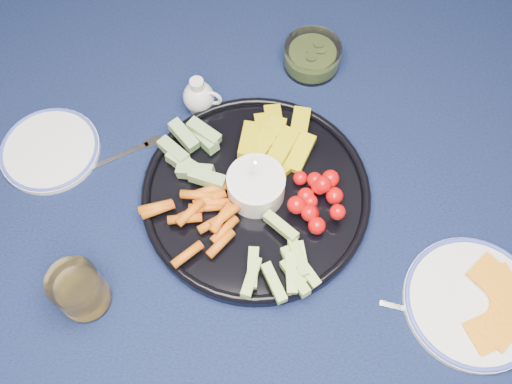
{
  "coord_description": "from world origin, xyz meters",
  "views": [
    {
      "loc": [
        -0.1,
        -0.41,
        1.65
      ],
      "look_at": [
        -0.11,
        0.04,
        0.77
      ],
      "focal_mm": 40.0,
      "sensor_mm": 36.0,
      "label": 1
    }
  ],
  "objects_px": {
    "cheese_plate": "(474,302)",
    "juice_tumbler": "(81,291)",
    "dining_table": "(315,237)",
    "crudite_platter": "(254,191)",
    "creamer_pitcher": "(199,97)",
    "pickle_bowl": "(312,57)",
    "side_plate_extra": "(50,150)"
  },
  "relations": [
    {
      "from": "dining_table",
      "to": "juice_tumbler",
      "type": "distance_m",
      "value": 0.43
    },
    {
      "from": "pickle_bowl",
      "to": "cheese_plate",
      "type": "xyz_separation_m",
      "value": [
        0.25,
        -0.48,
        -0.01
      ]
    },
    {
      "from": "crudite_platter",
      "to": "side_plate_extra",
      "type": "xyz_separation_m",
      "value": [
        -0.38,
        0.08,
        -0.02
      ]
    },
    {
      "from": "dining_table",
      "to": "crudite_platter",
      "type": "distance_m",
      "value": 0.16
    },
    {
      "from": "dining_table",
      "to": "creamer_pitcher",
      "type": "distance_m",
      "value": 0.34
    },
    {
      "from": "dining_table",
      "to": "cheese_plate",
      "type": "bearing_deg",
      "value": -31.45
    },
    {
      "from": "cheese_plate",
      "to": "juice_tumbler",
      "type": "xyz_separation_m",
      "value": [
        -0.62,
        -0.01,
        0.03
      ]
    },
    {
      "from": "creamer_pitcher",
      "to": "juice_tumbler",
      "type": "bearing_deg",
      "value": -112.57
    },
    {
      "from": "creamer_pitcher",
      "to": "side_plate_extra",
      "type": "height_order",
      "value": "creamer_pitcher"
    },
    {
      "from": "crudite_platter",
      "to": "juice_tumbler",
      "type": "bearing_deg",
      "value": -144.22
    },
    {
      "from": "cheese_plate",
      "to": "crudite_platter",
      "type": "bearing_deg",
      "value": 152.51
    },
    {
      "from": "crudite_platter",
      "to": "creamer_pitcher",
      "type": "xyz_separation_m",
      "value": [
        -0.11,
        0.19,
        0.01
      ]
    },
    {
      "from": "creamer_pitcher",
      "to": "cheese_plate",
      "type": "relative_size",
      "value": 0.37
    },
    {
      "from": "creamer_pitcher",
      "to": "dining_table",
      "type": "bearing_deg",
      "value": -45.42
    },
    {
      "from": "juice_tumbler",
      "to": "side_plate_extra",
      "type": "height_order",
      "value": "juice_tumbler"
    },
    {
      "from": "crudite_platter",
      "to": "pickle_bowl",
      "type": "height_order",
      "value": "crudite_platter"
    },
    {
      "from": "creamer_pitcher",
      "to": "pickle_bowl",
      "type": "height_order",
      "value": "creamer_pitcher"
    },
    {
      "from": "dining_table",
      "to": "crudite_platter",
      "type": "bearing_deg",
      "value": 161.73
    },
    {
      "from": "creamer_pitcher",
      "to": "side_plate_extra",
      "type": "relative_size",
      "value": 0.45
    },
    {
      "from": "cheese_plate",
      "to": "side_plate_extra",
      "type": "bearing_deg",
      "value": 159.86
    },
    {
      "from": "creamer_pitcher",
      "to": "pickle_bowl",
      "type": "distance_m",
      "value": 0.24
    },
    {
      "from": "juice_tumbler",
      "to": "pickle_bowl",
      "type": "bearing_deg",
      "value": 52.86
    },
    {
      "from": "dining_table",
      "to": "creamer_pitcher",
      "type": "relative_size",
      "value": 20.38
    },
    {
      "from": "dining_table",
      "to": "creamer_pitcher",
      "type": "bearing_deg",
      "value": 134.58
    },
    {
      "from": "crudite_platter",
      "to": "cheese_plate",
      "type": "relative_size",
      "value": 1.79
    },
    {
      "from": "cheese_plate",
      "to": "juice_tumbler",
      "type": "height_order",
      "value": "juice_tumbler"
    },
    {
      "from": "crudite_platter",
      "to": "juice_tumbler",
      "type": "relative_size",
      "value": 4.2
    },
    {
      "from": "pickle_bowl",
      "to": "creamer_pitcher",
      "type": "bearing_deg",
      "value": -152.6
    },
    {
      "from": "crudite_platter",
      "to": "pickle_bowl",
      "type": "distance_m",
      "value": 0.32
    },
    {
      "from": "crudite_platter",
      "to": "cheese_plate",
      "type": "height_order",
      "value": "crudite_platter"
    },
    {
      "from": "crudite_platter",
      "to": "juice_tumbler",
      "type": "distance_m",
      "value": 0.33
    },
    {
      "from": "dining_table",
      "to": "creamer_pitcher",
      "type": "height_order",
      "value": "creamer_pitcher"
    }
  ]
}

